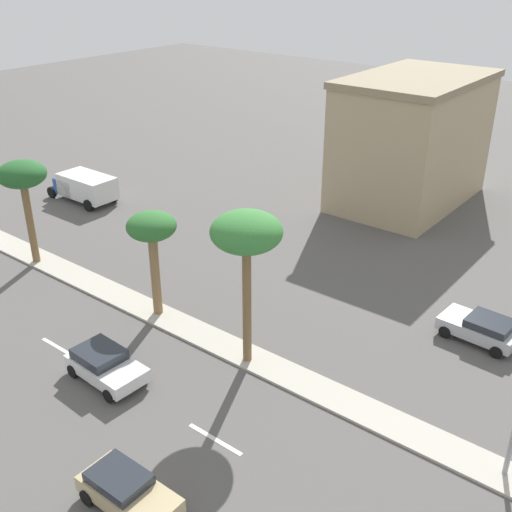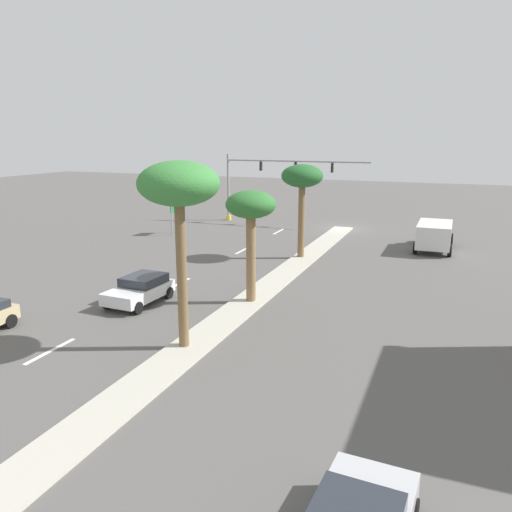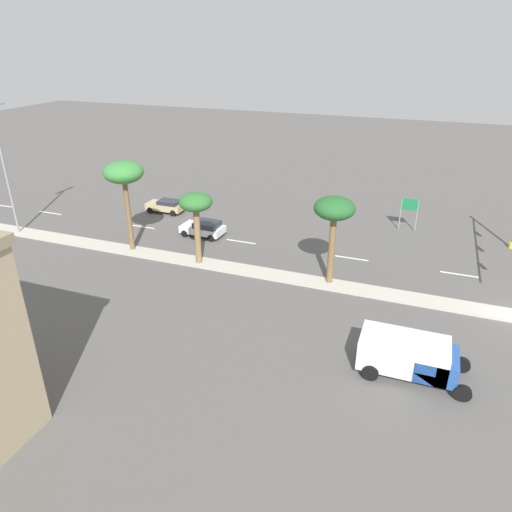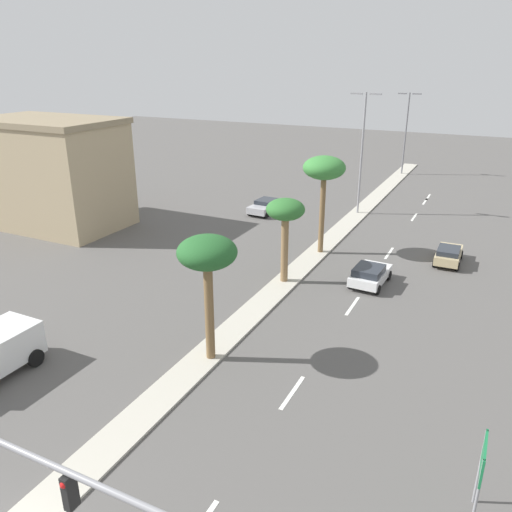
% 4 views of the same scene
% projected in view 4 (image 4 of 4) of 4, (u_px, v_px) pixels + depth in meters
% --- Properties ---
extents(ground_plane, '(160.00, 160.00, 0.00)m').
position_uv_depth(ground_plane, '(305.00, 264.00, 38.63)').
color(ground_plane, '#565451').
extents(median_curb, '(1.80, 70.84, 0.12)m').
position_uv_depth(median_curb, '(337.00, 234.00, 45.19)').
color(median_curb, '#B7B2A3').
rests_on(median_curb, ground).
extents(lane_stripe_trailing, '(0.20, 2.80, 0.01)m').
position_uv_depth(lane_stripe_trailing, '(292.00, 392.00, 23.76)').
color(lane_stripe_trailing, silver).
rests_on(lane_stripe_trailing, ground).
extents(lane_stripe_rear, '(0.20, 2.80, 0.01)m').
position_uv_depth(lane_stripe_rear, '(353.00, 306.00, 32.08)').
color(lane_stripe_rear, silver).
rests_on(lane_stripe_rear, ground).
extents(lane_stripe_leading, '(0.20, 2.80, 0.01)m').
position_uv_depth(lane_stripe_leading, '(389.00, 253.00, 40.77)').
color(lane_stripe_leading, silver).
rests_on(lane_stripe_leading, ground).
extents(lane_stripe_center, '(0.20, 2.80, 0.01)m').
position_uv_depth(lane_stripe_center, '(414.00, 217.00, 50.05)').
color(lane_stripe_center, silver).
rests_on(lane_stripe_center, ground).
extents(lane_stripe_inboard, '(0.20, 2.80, 0.01)m').
position_uv_depth(lane_stripe_inboard, '(428.00, 197.00, 57.31)').
color(lane_stripe_inboard, silver).
rests_on(lane_stripe_inboard, ground).
extents(lane_stripe_near, '(0.20, 2.80, 0.01)m').
position_uv_depth(lane_stripe_near, '(425.00, 201.00, 55.56)').
color(lane_stripe_near, silver).
rests_on(lane_stripe_near, ground).
extents(directional_road_sign, '(0.10, 1.65, 3.10)m').
position_uv_depth(directional_road_sign, '(482.00, 466.00, 16.47)').
color(directional_road_sign, gray).
rests_on(directional_road_sign, ground).
extents(commercial_building, '(12.96, 8.15, 9.71)m').
position_uv_depth(commercial_building, '(52.00, 173.00, 46.13)').
color(commercial_building, tan).
rests_on(commercial_building, ground).
extents(palm_tree_leading, '(2.93, 2.93, 6.60)m').
position_uv_depth(palm_tree_leading, '(207.00, 257.00, 24.40)').
color(palm_tree_leading, brown).
rests_on(palm_tree_leading, median_curb).
extents(palm_tree_far, '(2.60, 2.60, 5.85)m').
position_uv_depth(palm_tree_far, '(285.00, 214.00, 33.75)').
color(palm_tree_far, olive).
rests_on(palm_tree_far, median_curb).
extents(palm_tree_center, '(3.24, 3.24, 7.64)m').
position_uv_depth(palm_tree_center, '(324.00, 170.00, 38.46)').
color(palm_tree_center, brown).
rests_on(palm_tree_center, median_curb).
extents(street_lamp_far, '(2.90, 0.24, 11.54)m').
position_uv_depth(street_lamp_far, '(362.00, 146.00, 48.83)').
color(street_lamp_far, gray).
rests_on(street_lamp_far, median_curb).
extents(street_lamp_inboard, '(2.90, 0.24, 10.41)m').
position_uv_depth(street_lamp_inboard, '(406.00, 127.00, 66.48)').
color(street_lamp_inboard, slate).
rests_on(street_lamp_inboard, median_curb).
extents(sedan_silver_center, '(2.31, 3.96, 1.36)m').
position_uv_depth(sedan_silver_center, '(265.00, 206.00, 51.05)').
color(sedan_silver_center, '#B2B2B7').
rests_on(sedan_silver_center, ground).
extents(sedan_white_leading, '(2.27, 4.00, 1.42)m').
position_uv_depth(sedan_white_leading, '(370.00, 274.00, 34.88)').
color(sedan_white_leading, silver).
rests_on(sedan_white_leading, ground).
extents(sedan_tan_rear, '(1.88, 3.87, 1.33)m').
position_uv_depth(sedan_tan_rear, '(449.00, 254.00, 38.55)').
color(sedan_tan_rear, tan).
rests_on(sedan_tan_rear, ground).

